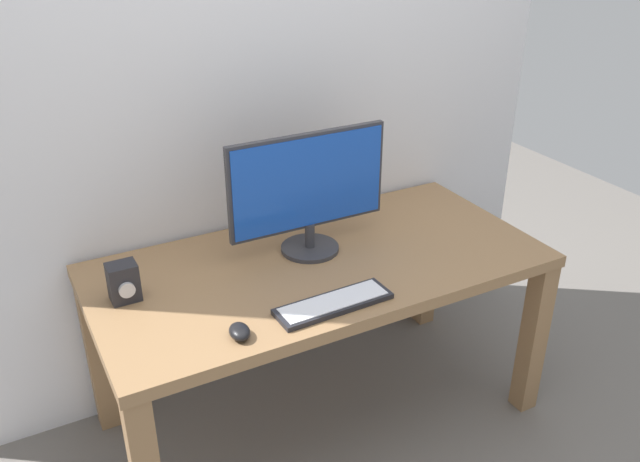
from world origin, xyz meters
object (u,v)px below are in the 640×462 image
keyboard_primary (333,303)px  audio_controller (124,282)px  monitor (308,189)px  mouse (240,332)px  desk (320,285)px

keyboard_primary → audio_controller: audio_controller is taller
keyboard_primary → audio_controller: bearing=148.6°
monitor → mouse: bearing=-138.0°
mouse → audio_controller: size_ratio=0.68×
keyboard_primary → audio_controller: (-0.58, 0.35, 0.06)m
desk → keyboard_primary: bearing=-109.4°
mouse → monitor: bearing=48.6°
monitor → keyboard_primary: (-0.11, -0.38, -0.23)m
mouse → audio_controller: 0.45m
monitor → mouse: monitor is taller
desk → keyboard_primary: keyboard_primary is taller
desk → mouse: 0.53m
monitor → audio_controller: monitor is taller
desk → monitor: 0.36m
monitor → keyboard_primary: 0.46m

